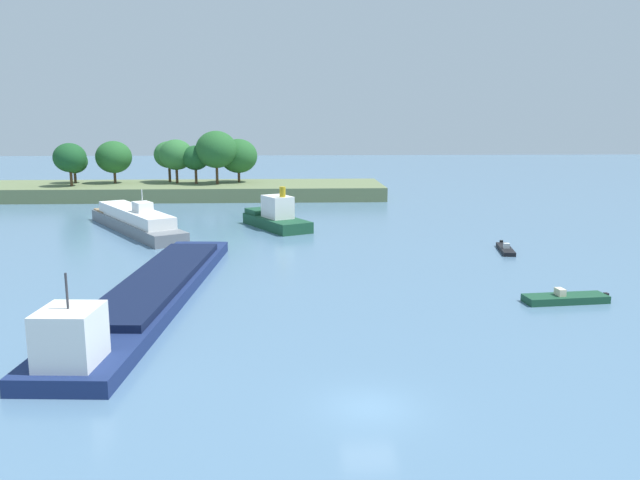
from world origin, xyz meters
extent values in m
plane|color=slate|center=(0.00, 0.00, 0.00)|extent=(400.00, 400.00, 0.00)
cube|color=#66754C|center=(-24.37, 79.38, 1.09)|extent=(72.01, 16.14, 2.19)
cylinder|color=#513823|center=(-39.53, 81.76, 3.11)|extent=(0.44, 0.44, 1.85)
ellipsoid|color=#235B28|center=(-39.53, 81.76, 5.80)|extent=(4.41, 4.41, 3.97)
cylinder|color=#513823|center=(-38.43, 76.54, 3.43)|extent=(0.44, 0.44, 2.49)
ellipsoid|color=#194C23|center=(-38.43, 76.54, 6.73)|extent=(5.12, 5.12, 4.61)
cylinder|color=#513823|center=(-32.79, 81.18, 3.18)|extent=(0.44, 0.44, 1.99)
ellipsoid|color=#235B28|center=(-32.79, 81.18, 6.53)|extent=(5.89, 5.89, 5.30)
cylinder|color=#513823|center=(-24.04, 83.01, 3.50)|extent=(0.44, 0.44, 2.62)
ellipsoid|color=#2D6B33|center=(-24.04, 83.01, 6.81)|extent=(5.00, 5.00, 4.50)
cylinder|color=#513823|center=(-22.39, 80.56, 3.44)|extent=(0.44, 0.44, 2.50)
ellipsoid|color=#2D6B33|center=(-22.39, 80.56, 6.92)|extent=(5.59, 5.59, 5.03)
cylinder|color=#513823|center=(-19.10, 79.66, 3.43)|extent=(0.44, 0.44, 2.48)
ellipsoid|color=#194C23|center=(-19.10, 79.66, 6.46)|extent=(4.49, 4.49, 4.04)
cylinder|color=#513823|center=(-15.56, 79.04, 3.67)|extent=(0.44, 0.44, 2.98)
ellipsoid|color=#235B28|center=(-15.56, 79.04, 7.85)|extent=(6.72, 6.72, 6.05)
cylinder|color=#513823|center=(-12.19, 81.82, 3.13)|extent=(0.44, 0.44, 1.90)
ellipsoid|color=#235B28|center=(-12.19, 81.82, 6.62)|extent=(6.34, 6.34, 5.71)
cube|color=black|center=(17.63, 33.65, 0.19)|extent=(2.01, 5.42, 0.38)
cube|color=white|center=(17.56, 33.26, 0.63)|extent=(0.64, 0.59, 0.50)
cube|color=black|center=(18.11, 36.41, 0.28)|extent=(0.36, 0.33, 0.56)
cube|color=#19472D|center=(15.98, 16.03, 0.26)|extent=(6.07, 2.30, 0.53)
cube|color=beige|center=(15.54, 15.99, 0.78)|extent=(0.58, 0.90, 0.50)
cube|color=black|center=(19.08, 16.34, 0.28)|extent=(0.31, 0.35, 0.56)
cube|color=#19472D|center=(-5.16, 48.21, 0.64)|extent=(8.57, 11.50, 1.28)
cube|color=#19472D|center=(-6.94, 51.60, 1.58)|extent=(4.56, 4.36, 0.60)
cube|color=white|center=(-5.02, 47.95, 2.58)|extent=(4.04, 4.58, 2.60)
cylinder|color=gold|center=(-4.40, 46.76, 4.48)|extent=(0.70, 0.70, 1.20)
cylinder|color=black|center=(-7.75, 53.14, 0.77)|extent=(0.76, 0.59, 0.70)
cube|color=slate|center=(-21.47, 46.90, 0.65)|extent=(15.24, 21.59, 1.31)
cube|color=white|center=(-21.47, 46.90, 1.96)|extent=(12.11, 16.98, 1.30)
cube|color=white|center=(-19.97, 44.45, 3.16)|extent=(2.68, 2.92, 1.10)
cube|color=#937551|center=(-26.30, 54.76, 1.39)|extent=(5.03, 5.29, 0.16)
cylinder|color=silver|center=(-19.97, 44.45, 4.41)|extent=(0.10, 0.10, 1.40)
cube|color=navy|center=(-13.38, 18.40, 0.46)|extent=(7.36, 34.12, 0.92)
cube|color=#0F1834|center=(-13.27, 19.90, 1.17)|extent=(5.91, 23.94, 0.50)
cube|color=white|center=(-14.38, 3.71, 2.32)|extent=(2.99, 3.38, 2.80)
cylinder|color=#333338|center=(-14.38, 3.71, 4.62)|extent=(0.12, 0.12, 1.80)
cube|color=navy|center=(-12.25, 34.89, 0.51)|extent=(3.85, 1.16, 0.83)
camera|label=1|loc=(-3.48, -26.69, 12.86)|focal=35.74mm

